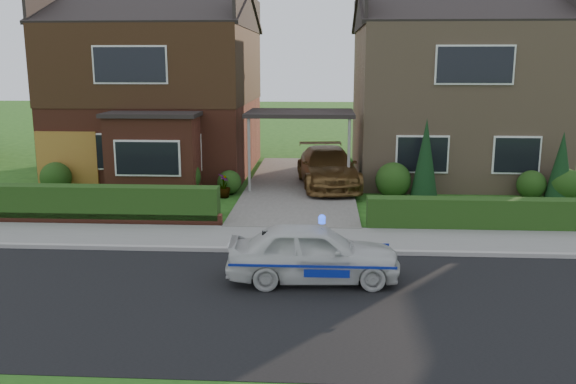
{
  "coord_description": "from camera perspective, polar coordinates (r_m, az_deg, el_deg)",
  "views": [
    {
      "loc": [
        0.86,
        -10.9,
        4.5
      ],
      "look_at": [
        -0.0,
        3.5,
        1.41
      ],
      "focal_mm": 38.0,
      "sensor_mm": 36.0,
      "label": 1
    }
  ],
  "objects": [
    {
      "name": "shrub_left_mid",
      "position": [
        21.13,
        -9.94,
        1.43
      ],
      "size": [
        1.32,
        1.32,
        1.32
      ],
      "primitive_type": "sphere",
      "color": "black",
      "rests_on": "ground"
    },
    {
      "name": "house_right",
      "position": [
        25.39,
        14.86,
        9.8
      ],
      "size": [
        7.5,
        8.06,
        7.25
      ],
      "color": "#93755A",
      "rests_on": "ground"
    },
    {
      "name": "dwarf_wall",
      "position": [
        18.04,
        -18.37,
        -2.39
      ],
      "size": [
        7.7,
        0.25,
        0.36
      ],
      "primitive_type": "cube",
      "color": "brown",
      "rests_on": "ground"
    },
    {
      "name": "shrub_right_far",
      "position": [
        21.97,
        24.54,
        0.6
      ],
      "size": [
        1.08,
        1.08,
        1.08
      ],
      "primitive_type": "sphere",
      "color": "black",
      "rests_on": "ground"
    },
    {
      "name": "conifer_b",
      "position": [
        21.81,
        24.18,
        2.05
      ],
      "size": [
        0.9,
        0.9,
        2.2
      ],
      "primitive_type": "cone",
      "color": "black",
      "rests_on": "ground"
    },
    {
      "name": "hedge_right",
      "position": [
        17.57,
        19.66,
        -3.47
      ],
      "size": [
        7.5,
        0.55,
        0.8
      ],
      "primitive_type": "cube",
      "color": "black",
      "rests_on": "ground"
    },
    {
      "name": "potted_plant_a",
      "position": [
        20.67,
        -9.49,
        0.32
      ],
      "size": [
        0.4,
        0.31,
        0.69
      ],
      "primitive_type": "imported",
      "rotation": [
        0.0,
        0.0,
        -0.18
      ],
      "color": "gray",
      "rests_on": "ground"
    },
    {
      "name": "shrub_right_near",
      "position": [
        20.8,
        9.82,
        1.11
      ],
      "size": [
        1.2,
        1.2,
        1.2
      ],
      "primitive_type": "sphere",
      "color": "black",
      "rests_on": "ground"
    },
    {
      "name": "kerb",
      "position": [
        14.66,
        -0.1,
        -5.53
      ],
      "size": [
        60.0,
        0.16,
        0.12
      ],
      "primitive_type": "cube",
      "color": "#9E9993",
      "rests_on": "ground"
    },
    {
      "name": "conifer_a",
      "position": [
        20.63,
        12.71,
        2.87
      ],
      "size": [
        0.9,
        0.9,
        2.6
      ],
      "primitive_type": "cone",
      "color": "black",
      "rests_on": "ground"
    },
    {
      "name": "shrub_left_far",
      "position": [
        22.79,
        -20.89,
        1.28
      ],
      "size": [
        1.08,
        1.08,
        1.08
      ],
      "primitive_type": "sphere",
      "color": "black",
      "rests_on": "ground"
    },
    {
      "name": "shrub_right_mid",
      "position": [
        21.92,
        21.82,
        0.65
      ],
      "size": [
        0.96,
        0.96,
        0.96
      ],
      "primitive_type": "sphere",
      "color": "black",
      "rests_on": "ground"
    },
    {
      "name": "hedge_left",
      "position": [
        18.22,
        -18.16,
        -2.83
      ],
      "size": [
        7.5,
        0.55,
        0.9
      ],
      "primitive_type": "cube",
      "color": "black",
      "rests_on": "ground"
    },
    {
      "name": "potted_plant_b",
      "position": [
        18.42,
        -7.18,
        -0.89
      ],
      "size": [
        0.53,
        0.48,
        0.78
      ],
      "primitive_type": "imported",
      "rotation": [
        0.0,
        0.0,
        0.36
      ],
      "color": "gray",
      "rests_on": "ground"
    },
    {
      "name": "sidewalk",
      "position": [
        15.67,
        0.14,
        -4.41
      ],
      "size": [
        60.0,
        2.0,
        0.1
      ],
      "primitive_type": "cube",
      "color": "slate",
      "rests_on": "ground"
    },
    {
      "name": "house_left",
      "position": [
        25.69,
        -11.76,
        10.3
      ],
      "size": [
        7.5,
        9.53,
        7.25
      ],
      "color": "brown",
      "rests_on": "ground"
    },
    {
      "name": "carport_link",
      "position": [
        21.95,
        1.17,
        7.27
      ],
      "size": [
        3.8,
        3.0,
        2.77
      ],
      "color": "black",
      "rests_on": "ground"
    },
    {
      "name": "driveway",
      "position": [
        22.36,
        1.15,
        0.63
      ],
      "size": [
        3.8,
        12.0,
        0.12
      ],
      "primitive_type": "cube",
      "color": "#666059",
      "rests_on": "ground"
    },
    {
      "name": "driveway_car",
      "position": [
        21.81,
        3.74,
        2.31
      ],
      "size": [
        2.53,
        4.94,
        1.37
      ],
      "primitive_type": "imported",
      "rotation": [
        0.0,
        0.0,
        0.13
      ],
      "color": "brown",
      "rests_on": "driveway"
    },
    {
      "name": "police_car",
      "position": [
        12.71,
        2.38,
        -5.73
      ],
      "size": [
        3.3,
        3.66,
        1.39
      ],
      "rotation": [
        0.0,
        0.0,
        1.63
      ],
      "color": "silver",
      "rests_on": "ground"
    },
    {
      "name": "shrub_left_near",
      "position": [
        21.15,
        -5.51,
        0.91
      ],
      "size": [
        0.84,
        0.84,
        0.84
      ],
      "primitive_type": "sphere",
      "color": "black",
      "rests_on": "ground"
    },
    {
      "name": "road",
      "position": [
        11.82,
        -1.02,
        -10.27
      ],
      "size": [
        60.0,
        6.0,
        0.02
      ],
      "primitive_type": "cube",
      "color": "black",
      "rests_on": "ground"
    },
    {
      "name": "potted_plant_c",
      "position": [
        20.59,
        -6.04,
        0.53
      ],
      "size": [
        0.47,
        0.47,
        0.8
      ],
      "primitive_type": "imported",
      "rotation": [
        0.0,
        0.0,
        1.62
      ],
      "color": "gray",
      "rests_on": "ground"
    },
    {
      "name": "ground",
      "position": [
        11.82,
        -1.02,
        -10.27
      ],
      "size": [
        120.0,
        120.0,
        0.0
      ],
      "primitive_type": "plane",
      "color": "#1D4A13",
      "rests_on": "ground"
    },
    {
      "name": "garage_door",
      "position": [
        23.02,
        -19.95,
        2.74
      ],
      "size": [
        2.2,
        0.1,
        2.1
      ],
      "primitive_type": "cube",
      "color": "#976221",
      "rests_on": "ground"
    }
  ]
}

